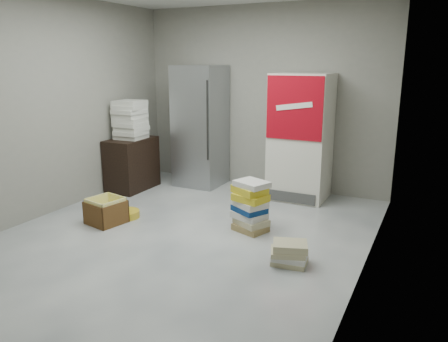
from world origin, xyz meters
name	(u,v)px	position (x,y,z in m)	size (l,w,h in m)	color
ground	(178,239)	(0.00, 0.00, 0.00)	(5.00, 5.00, 0.00)	silver
room_shell	(174,78)	(0.00, 0.00, 1.80)	(4.04, 5.04, 2.82)	gray
steel_fridge	(201,126)	(-0.90, 2.13, 0.95)	(0.70, 0.72, 1.90)	#AAADB3
coke_cooler	(301,137)	(0.75, 2.12, 0.90)	(0.80, 0.73, 1.80)	silver
wood_shelf	(132,164)	(-1.73, 1.40, 0.40)	(0.50, 0.80, 0.80)	black
supply_box_stack	(130,120)	(-1.72, 1.40, 1.09)	(0.44, 0.45, 0.58)	silver
phonebook_stack_main	(250,206)	(0.62, 0.61, 0.30)	(0.49, 0.44, 0.61)	olive
phonebook_stack_side	(289,253)	(1.33, -0.04, 0.11)	(0.42, 0.37, 0.23)	tan
cardboard_box	(106,213)	(-1.07, 0.03, 0.13)	(0.47, 0.47, 0.32)	yellow
bucket_lid	(126,214)	(-0.98, 0.30, 0.05)	(0.34, 0.34, 0.09)	gold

